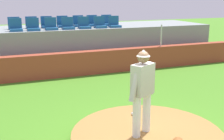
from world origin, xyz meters
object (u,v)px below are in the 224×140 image
at_px(stadium_chair_5, 100,24).
at_px(stadium_chair_8, 32,25).
at_px(baseball, 133,114).
at_px(stadium_chair_4, 84,25).
at_px(stadium_chair_6, 114,24).
at_px(stadium_chair_7, 14,25).
at_px(stadium_chair_12, 93,23).
at_px(stadium_chair_13, 107,22).
at_px(stadium_chair_0, 16,27).
at_px(stadium_chair_11, 79,23).
at_px(stadium_chair_3, 68,25).
at_px(stadium_chair_9, 47,24).
at_px(stadium_chair_2, 51,26).
at_px(pitcher, 142,86).
at_px(stadium_chair_10, 63,24).
at_px(stadium_chair_1, 33,27).

relative_size(stadium_chair_5, stadium_chair_8, 1.00).
height_order(baseball, stadium_chair_4, stadium_chair_4).
xyz_separation_m(stadium_chair_6, stadium_chair_7, (-4.20, 0.88, 0.00)).
height_order(stadium_chair_6, stadium_chair_12, same).
height_order(stadium_chair_4, stadium_chair_13, same).
height_order(stadium_chair_5, stadium_chair_8, same).
height_order(stadium_chair_0, stadium_chair_11, same).
bearing_deg(stadium_chair_6, stadium_chair_3, 0.06).
distance_m(stadium_chair_4, stadium_chair_9, 1.68).
bearing_deg(stadium_chair_2, stadium_chair_9, -88.44).
bearing_deg(stadium_chair_4, stadium_chair_12, -126.80).
bearing_deg(pitcher, stadium_chair_4, 55.61).
bearing_deg(stadium_chair_4, pitcher, 83.13).
relative_size(pitcher, stadium_chair_13, 3.61).
bearing_deg(stadium_chair_11, stadium_chair_12, 178.48).
bearing_deg(stadium_chair_2, stadium_chair_6, 179.99).
distance_m(stadium_chair_4, stadium_chair_11, 0.91).
bearing_deg(baseball, stadium_chair_10, 91.11).
distance_m(stadium_chair_3, stadium_chair_9, 1.14).
bearing_deg(stadium_chair_4, stadium_chair_11, -90.78).
xyz_separation_m(stadium_chair_1, stadium_chair_5, (2.84, 0.02, 0.00)).
relative_size(stadium_chair_3, stadium_chair_5, 1.00).
height_order(stadium_chair_4, stadium_chair_10, same).
bearing_deg(stadium_chair_6, stadium_chair_2, -0.01).
xyz_separation_m(stadium_chair_0, stadium_chair_12, (3.46, 0.89, 0.00)).
height_order(pitcher, stadium_chair_8, stadium_chair_8).
relative_size(stadium_chair_3, stadium_chair_6, 1.00).
bearing_deg(stadium_chair_5, stadium_chair_3, 0.14).
distance_m(stadium_chair_0, stadium_chair_3, 2.08).
bearing_deg(stadium_chair_6, stadium_chair_11, -33.84).
xyz_separation_m(pitcher, stadium_chair_5, (1.57, 7.09, 0.61)).
distance_m(pitcher, stadium_chair_6, 7.46).
relative_size(stadium_chair_5, stadium_chair_9, 1.00).
distance_m(pitcher, stadium_chair_4, 7.18).
height_order(stadium_chair_2, stadium_chair_3, same).
xyz_separation_m(stadium_chair_4, stadium_chair_11, (0.01, 0.91, 0.00)).
bearing_deg(stadium_chair_10, stadium_chair_5, 148.14).
distance_m(stadium_chair_2, stadium_chair_7, 1.65).
bearing_deg(stadium_chair_10, stadium_chair_9, 1.49).
bearing_deg(stadium_chair_6, stadium_chair_8, -14.29).
relative_size(stadium_chair_6, stadium_chair_13, 1.00).
relative_size(stadium_chair_0, stadium_chair_10, 1.00).
height_order(stadium_chair_1, stadium_chair_11, same).
height_order(baseball, stadium_chair_2, stadium_chair_2).
bearing_deg(stadium_chair_13, stadium_chair_12, -1.28).
relative_size(stadium_chair_4, stadium_chair_9, 1.00).
bearing_deg(stadium_chair_7, stadium_chair_8, -179.57).
height_order(stadium_chair_8, stadium_chair_10, same).
distance_m(baseball, stadium_chair_2, 6.39).
bearing_deg(stadium_chair_12, stadium_chair_4, 53.20).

